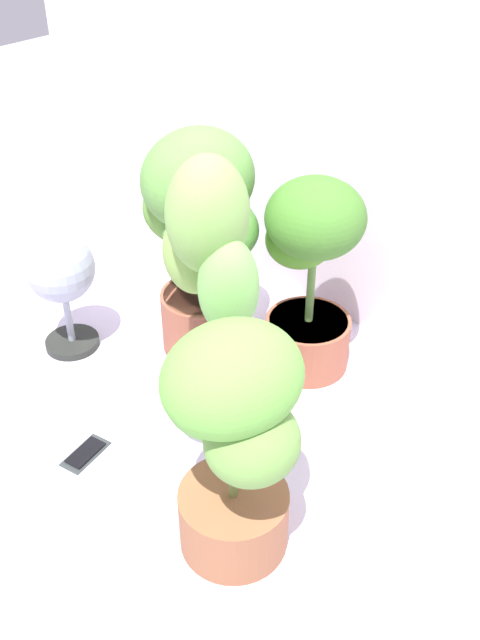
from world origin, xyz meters
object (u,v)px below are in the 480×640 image
potted_plant_front_right (232,429)px  cell_phone (86,453)px  floor_fan (61,274)px  potted_plant_back_center (310,264)px  potted_plant_back_left (200,224)px  potted_plant_center (211,284)px

potted_plant_front_right → cell_phone: size_ratio=4.16×
potted_plant_front_right → floor_fan: bearing=167.0°
potted_plant_front_right → floor_fan: (-0.94, 0.22, -0.09)m
potted_plant_back_center → floor_fan: bearing=-143.8°
potted_plant_back_left → potted_plant_front_right: (0.61, -0.52, -0.08)m
potted_plant_center → potted_plant_back_left: bearing=139.1°
potted_plant_back_left → potted_plant_center: (0.29, -0.25, 0.03)m
potted_plant_center → cell_phone: 0.62m
potted_plant_center → cell_phone: potted_plant_center is taller
potted_plant_front_right → potted_plant_center: potted_plant_center is taller
potted_plant_center → floor_fan: potted_plant_center is taller
floor_fan → potted_plant_center: bearing=14.7°
potted_plant_back_center → potted_plant_center: size_ratio=0.77×
potted_plant_back_left → potted_plant_back_center: bearing=27.3°
potted_plant_back_center → potted_plant_back_left: bearing=-152.7°
potted_plant_front_right → potted_plant_center: (-0.33, 0.27, 0.11)m
potted_plant_center → cell_phone: (-0.18, -0.34, -0.48)m
potted_plant_back_center → cell_phone: bearing=-104.6°
cell_phone → potted_plant_center: bearing=52.3°
potted_plant_front_right → potted_plant_center: bearing=140.1°
potted_plant_back_center → potted_plant_front_right: 0.75m
potted_plant_front_right → floor_fan: potted_plant_front_right is taller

